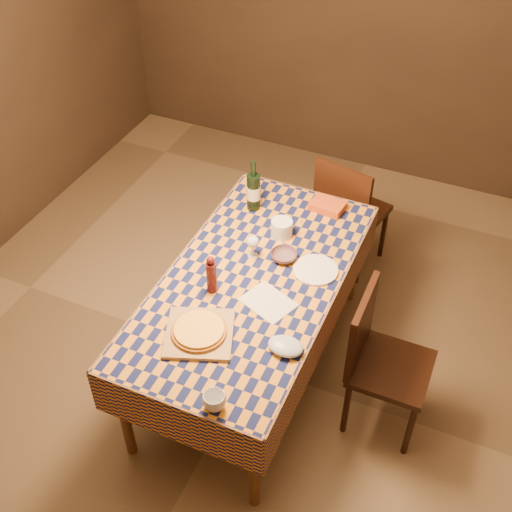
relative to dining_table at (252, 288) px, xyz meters
name	(u,v)px	position (x,y,z in m)	size (l,w,h in m)	color
room	(252,195)	(0.00, 0.00, 0.66)	(5.00, 5.10, 2.70)	brown
dining_table	(252,288)	(0.00, 0.00, 0.00)	(0.94, 1.84, 0.77)	brown
cutting_board	(199,333)	(-0.08, -0.49, 0.09)	(0.34, 0.34, 0.02)	#987447
pizza	(199,330)	(-0.08, -0.49, 0.11)	(0.37, 0.37, 0.03)	#9F591A
pepper_mill	(211,275)	(-0.16, -0.17, 0.19)	(0.06, 0.06, 0.24)	#461012
bowl	(284,256)	(0.10, 0.22, 0.10)	(0.15, 0.15, 0.05)	#5D444E
wine_glass	(253,242)	(-0.08, 0.18, 0.18)	(0.07, 0.07, 0.14)	silver
wine_bottle	(254,191)	(-0.26, 0.60, 0.21)	(0.11, 0.11, 0.35)	black
deli_tub	(282,228)	(0.01, 0.42, 0.13)	(0.13, 0.13, 0.11)	silver
takeout_container	(328,206)	(0.18, 0.77, 0.10)	(0.21, 0.14, 0.05)	#C54A1A
white_plate	(315,270)	(0.30, 0.20, 0.08)	(0.26, 0.26, 0.01)	white
tumbler	(214,401)	(0.19, -0.85, 0.12)	(0.11, 0.11, 0.09)	white
flour_patch	(268,302)	(0.15, -0.13, 0.08)	(0.27, 0.20, 0.00)	silver
flour_bag	(286,346)	(0.36, -0.40, 0.10)	(0.18, 0.14, 0.05)	#AEBFDF
chair_far	(348,209)	(0.22, 1.14, -0.17)	(0.51, 0.51, 0.93)	black
chair_right	(378,355)	(0.77, -0.04, -0.17)	(0.43, 0.42, 0.93)	black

